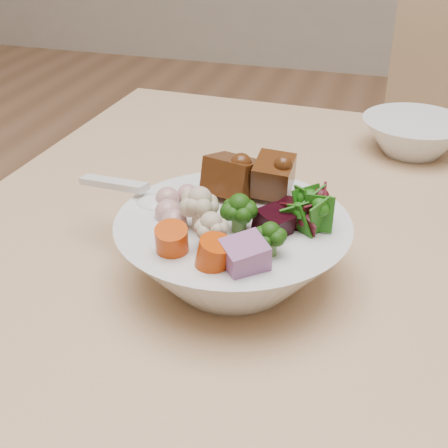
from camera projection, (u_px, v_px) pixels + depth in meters
The scene contains 3 objects.
food_bowl at pixel (235, 246), 0.58m from camera, with size 0.22×0.22×0.12m.
soup_spoon at pixel (146, 199), 0.60m from camera, with size 0.12×0.06×0.02m.
side_bowl at pixel (413, 136), 0.85m from camera, with size 0.14×0.14×0.05m, color silver, non-canonical shape.
Camera 1 is at (0.06, -0.45, 1.00)m, focal length 50.00 mm.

